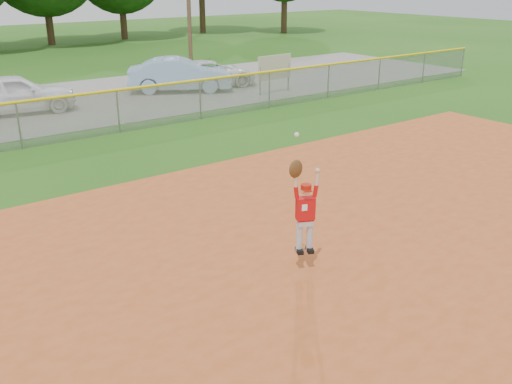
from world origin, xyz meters
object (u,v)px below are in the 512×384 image
Objects in this scene: car_blue at (180,75)px; sponsor_sign at (275,68)px; ballplayer at (304,207)px; car_white_b at (210,73)px; car_white_a at (14,94)px.

car_blue is 2.39× the size of sponsor_sign.
car_white_b is at bearing 62.80° from ballplayer.
car_blue is 17.95m from ballplayer.
car_white_a is at bearing 120.19° from car_blue.
ballplayer reaches higher than car_white_a.
car_blue is at bearing 111.43° from car_white_b.
car_white_a is 1.00× the size of car_white_b.
car_white_a is 0.96× the size of car_blue.
car_blue is 2.07× the size of ballplayer.
sponsor_sign is 0.87× the size of ballplayer.
car_blue is (7.50, 0.07, 0.00)m from car_white_a.
ballplayer is at bearing -126.65° from sponsor_sign.
sponsor_sign reaches higher than car_white_b.
sponsor_sign is (1.49, -3.20, 0.50)m from car_white_b.
car_white_a is at bearing 165.03° from sponsor_sign.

